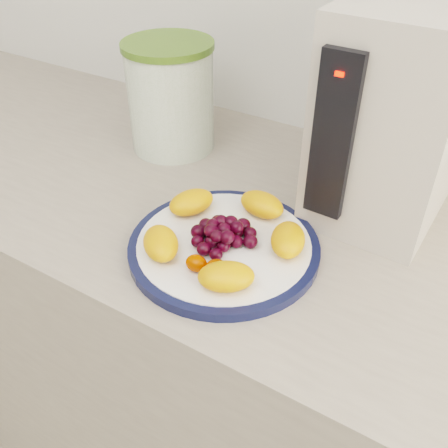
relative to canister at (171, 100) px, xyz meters
The scene contains 10 objects.
counter 0.59m from the canister, 24.76° to the right, with size 3.50×0.60×0.90m, color #A09484.
cabinet_face 0.62m from the canister, 24.76° to the right, with size 3.48×0.58×0.84m, color #9B765C.
plate_rim 0.35m from the canister, 41.61° to the right, with size 0.28×0.28×0.01m, color #11183A.
plate_face 0.35m from the canister, 41.61° to the right, with size 0.25×0.25×0.02m, color white.
canister is the anchor object (origin of this frame).
canister_lid 0.10m from the canister, ahead, with size 0.17×0.17×0.01m, color #4C6C25.
appliance_body 0.41m from the canister, ahead, with size 0.18×0.26×0.32m, color #BEB4A6.
appliance_panel 0.38m from the canister, 18.20° to the right, with size 0.05×0.02×0.24m, color black.
appliance_led 0.41m from the canister, 19.65° to the right, with size 0.01×0.01×0.01m, color #FF0C05.
fruit_plate 0.34m from the canister, 41.53° to the right, with size 0.24×0.24×0.04m.
Camera 1 is at (0.33, 0.59, 1.38)m, focal length 40.00 mm.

